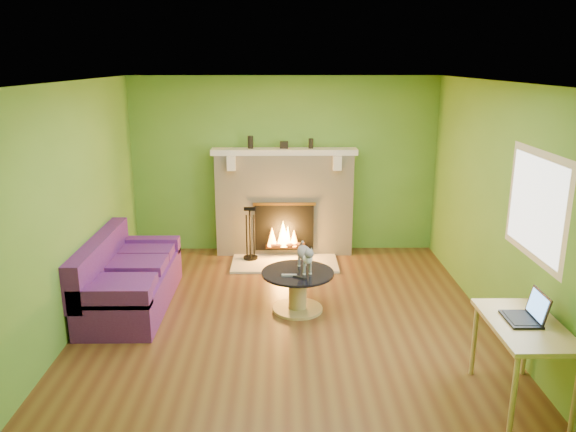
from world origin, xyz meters
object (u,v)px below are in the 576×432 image
desk (524,333)px  sofa (127,280)px  coffee_table (298,288)px  cat (305,256)px

desk → sofa: bearing=152.3°
coffee_table → desk: (1.81, -1.85, 0.37)m
sofa → coffee_table: size_ratio=2.22×
desk → cat: 2.57m
cat → coffee_table: bearing=-158.5°
desk → coffee_table: bearing=134.4°
cat → desk: bearing=-58.1°
desk → cat: bearing=132.3°
sofa → cat: 2.11m
coffee_table → cat: 0.38m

